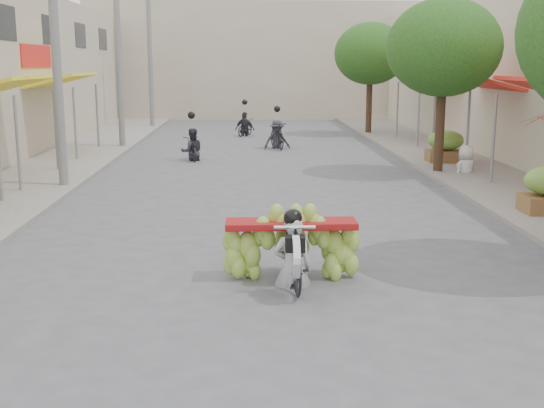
{
  "coord_description": "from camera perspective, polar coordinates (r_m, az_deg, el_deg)",
  "views": [
    {
      "loc": [
        -0.47,
        -6.39,
        3.32
      ],
      "look_at": [
        -0.05,
        4.38,
        1.1
      ],
      "focal_mm": 45.0,
      "sensor_mm": 36.0,
      "label": 1
    }
  ],
  "objects": [
    {
      "name": "banana_motorbike",
      "position": [
        10.43,
        1.67,
        -3.03
      ],
      "size": [
        2.2,
        1.92,
        2.01
      ],
      "color": "black",
      "rests_on": "ground"
    },
    {
      "name": "utility_pole_back",
      "position": [
        36.73,
        -10.18,
        12.55
      ],
      "size": [
        0.6,
        0.24,
        8.0
      ],
      "color": "slate",
      "rests_on": "ground"
    },
    {
      "name": "produce_crate_far",
      "position": [
        23.51,
        14.32,
        4.9
      ],
      "size": [
        1.2,
        0.88,
        1.16
      ],
      "color": "brown",
      "rests_on": "ground"
    },
    {
      "name": "bg_motorbike_b",
      "position": [
        27.22,
        0.43,
        6.37
      ],
      "size": [
        1.15,
        1.94,
        1.95
      ],
      "color": "black",
      "rests_on": "ground"
    },
    {
      "name": "street_tree_far",
      "position": [
        32.92,
        8.23,
        12.32
      ],
      "size": [
        3.4,
        3.4,
        5.25
      ],
      "color": "#3A2719",
      "rests_on": "ground"
    },
    {
      "name": "sidewalk_left",
      "position": [
        22.6,
        -19.02,
        2.7
      ],
      "size": [
        4.0,
        60.0,
        0.12
      ],
      "primitive_type": "cube",
      "color": "gray",
      "rests_on": "ground"
    },
    {
      "name": "bg_motorbike_a",
      "position": [
        24.05,
        -6.72,
        5.5
      ],
      "size": [
        0.88,
        1.48,
        1.95
      ],
      "color": "black",
      "rests_on": "ground"
    },
    {
      "name": "pedestrian",
      "position": [
        21.29,
        15.99,
        4.74
      ],
      "size": [
        0.93,
        0.81,
        1.63
      ],
      "rotation": [
        0.0,
        0.0,
        3.65
      ],
      "color": "silver",
      "rests_on": "ground"
    },
    {
      "name": "utility_pole_far",
      "position": [
        27.84,
        -12.75,
        12.81
      ],
      "size": [
        0.6,
        0.24,
        8.0
      ],
      "color": "slate",
      "rests_on": "ground"
    },
    {
      "name": "bg_motorbike_c",
      "position": [
        32.17,
        -2.29,
        7.2
      ],
      "size": [
        1.11,
        1.51,
        1.95
      ],
      "color": "black",
      "rests_on": "ground"
    },
    {
      "name": "far_building",
      "position": [
        44.4,
        -1.65,
        11.86
      ],
      "size": [
        20.0,
        6.0,
        7.0
      ],
      "primitive_type": "cube",
      "color": "#B9A992",
      "rests_on": "ground"
    },
    {
      "name": "street_tree_mid",
      "position": [
        21.23,
        14.17,
        12.54
      ],
      "size": [
        3.4,
        3.4,
        5.25
      ],
      "color": "#3A2719",
      "rests_on": "ground"
    },
    {
      "name": "utility_pole_mid",
      "position": [
        19.06,
        -17.71,
        13.22
      ],
      "size": [
        0.6,
        0.24,
        8.0
      ],
      "color": "slate",
      "rests_on": "ground"
    },
    {
      "name": "sidewalk_right",
      "position": [
        22.89,
        16.86,
        2.94
      ],
      "size": [
        4.0,
        60.0,
        0.12
      ],
      "primitive_type": "cube",
      "color": "gray",
      "rests_on": "ground"
    },
    {
      "name": "ground",
      "position": [
        7.22,
        1.8,
        -15.75
      ],
      "size": [
        120.0,
        120.0,
        0.0
      ],
      "primitive_type": "plane",
      "color": "#57575C",
      "rests_on": "ground"
    }
  ]
}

